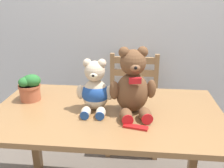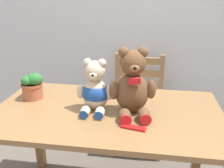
{
  "view_description": "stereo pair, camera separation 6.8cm",
  "coord_description": "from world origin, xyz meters",
  "px_view_note": "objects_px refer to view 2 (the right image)",
  "views": [
    {
      "loc": [
        0.16,
        -0.93,
        1.39
      ],
      "look_at": [
        0.03,
        0.39,
        0.89
      ],
      "focal_mm": 40.0,
      "sensor_mm": 36.0,
      "label": 1
    },
    {
      "loc": [
        0.23,
        -0.92,
        1.39
      ],
      "look_at": [
        0.03,
        0.39,
        0.89
      ],
      "focal_mm": 40.0,
      "sensor_mm": 36.0,
      "label": 2
    }
  ],
  "objects_px": {
    "teddy_bear_right": "(133,86)",
    "chocolate_bar": "(133,128)",
    "wooden_chair_behind": "(137,101)",
    "potted_plant": "(32,85)",
    "teddy_bear_left": "(95,90)"
  },
  "relations": [
    {
      "from": "teddy_bear_left",
      "to": "teddy_bear_right",
      "type": "relative_size",
      "value": 0.81
    },
    {
      "from": "wooden_chair_behind",
      "to": "teddy_bear_left",
      "type": "height_order",
      "value": "teddy_bear_left"
    },
    {
      "from": "teddy_bear_right",
      "to": "potted_plant",
      "type": "distance_m",
      "value": 0.66
    },
    {
      "from": "potted_plant",
      "to": "teddy_bear_left",
      "type": "bearing_deg",
      "value": -13.06
    },
    {
      "from": "teddy_bear_left",
      "to": "teddy_bear_right",
      "type": "height_order",
      "value": "teddy_bear_right"
    },
    {
      "from": "teddy_bear_left",
      "to": "chocolate_bar",
      "type": "xyz_separation_m",
      "value": [
        0.24,
        -0.19,
        -0.12
      ]
    },
    {
      "from": "wooden_chair_behind",
      "to": "chocolate_bar",
      "type": "xyz_separation_m",
      "value": [
        0.02,
        -0.99,
        0.3
      ]
    },
    {
      "from": "wooden_chair_behind",
      "to": "potted_plant",
      "type": "height_order",
      "value": "potted_plant"
    },
    {
      "from": "teddy_bear_right",
      "to": "chocolate_bar",
      "type": "xyz_separation_m",
      "value": [
        0.02,
        -0.18,
        -0.16
      ]
    },
    {
      "from": "teddy_bear_right",
      "to": "chocolate_bar",
      "type": "distance_m",
      "value": 0.24
    },
    {
      "from": "teddy_bear_left",
      "to": "potted_plant",
      "type": "relative_size",
      "value": 1.77
    },
    {
      "from": "wooden_chair_behind",
      "to": "chocolate_bar",
      "type": "bearing_deg",
      "value": 91.44
    },
    {
      "from": "wooden_chair_behind",
      "to": "chocolate_bar",
      "type": "relative_size",
      "value": 6.64
    },
    {
      "from": "wooden_chair_behind",
      "to": "teddy_bear_right",
      "type": "height_order",
      "value": "teddy_bear_right"
    },
    {
      "from": "wooden_chair_behind",
      "to": "teddy_bear_right",
      "type": "xyz_separation_m",
      "value": [
        0.0,
        -0.8,
        0.46
      ]
    }
  ]
}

